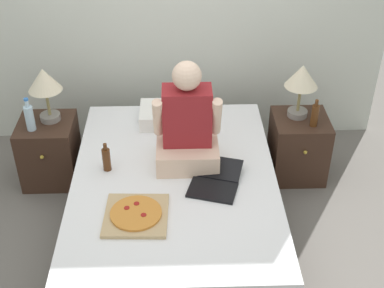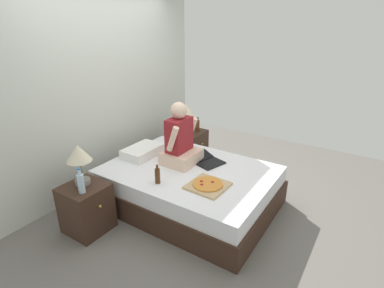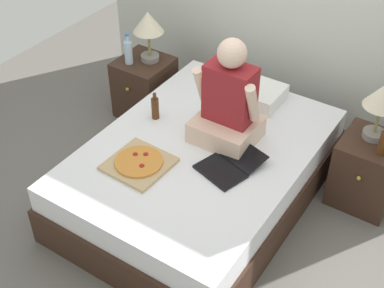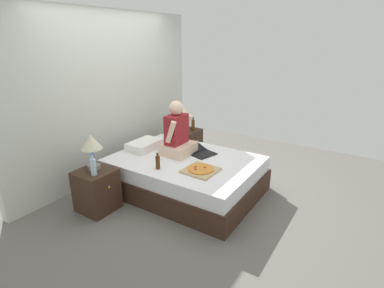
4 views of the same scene
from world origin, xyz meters
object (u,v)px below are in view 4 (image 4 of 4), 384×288
Objects in this scene: nightstand_right at (186,144)px; pizza_box at (201,170)px; lamp_on_right_nightstand at (183,112)px; person_seated at (177,135)px; lamp_on_left_nightstand at (91,144)px; beer_bottle at (193,125)px; water_bottle at (93,166)px; bed at (185,175)px; laptop at (201,152)px; beer_bottle_on_bed at (158,162)px; nightstand_left at (97,190)px.

nightstand_right is 1.68m from pizza_box.
person_seated is at bearing -149.94° from lamp_on_right_nightstand.
lamp_on_right_nightstand is (1.98, 0.00, 0.00)m from lamp_on_left_nightstand.
beer_bottle is 1.66m from pizza_box.
lamp_on_left_nightstand is at bearing 123.50° from pizza_box.
water_bottle is at bearing 179.74° from beer_bottle.
beer_bottle is (0.10, -0.15, -0.23)m from lamp_on_right_nightstand.
bed is at bearing -27.47° from water_bottle.
water_bottle is 0.61× the size of lamp_on_right_nightstand.
lamp_on_left_nightstand is 2.10m from nightstand_right.
lamp_on_left_nightstand reaches higher than laptop.
person_seated is at bearing 9.29° from beer_bottle_on_bed.
water_bottle is 2.20m from beer_bottle.
lamp_on_right_nightstand is 0.92× the size of laptop.
nightstand_right is 1.64m from beer_bottle_on_bed.
nightstand_left is at bearing 157.21° from person_seated.
lamp_on_right_nightstand is 1.62m from beer_bottle_on_bed.
bed is 1.22m from nightstand_left.
beer_bottle is at bearing -56.31° from lamp_on_right_nightstand.
nightstand_right is at bearing 32.95° from bed.
lamp_on_right_nightstand is at bearing 30.06° from person_seated.
beer_bottle_on_bed is (-0.23, 0.51, 0.07)m from pizza_box.
laptop is (0.18, -0.29, -0.27)m from person_seated.
laptop reaches higher than nightstand_left.
beer_bottle is at bearing -54.99° from nightstand_right.
lamp_on_right_nightstand is at bearing 35.68° from bed.
water_bottle is at bearing -176.19° from lamp_on_right_nightstand.
lamp_on_right_nightstand is at bearing 48.44° from laptop.
water_bottle is at bearing 162.39° from person_seated.
bed is at bearing 160.35° from laptop.
nightstand_left and nightstand_right have the same top height.
beer_bottle_on_bed is at bearing 165.19° from laptop.
nightstand_right is 2.36× the size of beer_bottle.
nightstand_left is 1.32m from person_seated.
lamp_on_left_nightstand is at bearing 51.37° from nightstand_left.
lamp_on_left_nightstand is at bearing 180.00° from lamp_on_right_nightstand.
pizza_box is at bearing -137.90° from lamp_on_right_nightstand.
pizza_box is at bearing -144.09° from beer_bottle.
beer_bottle_on_bed is (0.55, -0.56, 0.32)m from nightstand_left.
water_bottle is 2.17m from nightstand_right.
pizza_box is (-1.34, -0.97, -0.12)m from beer_bottle.
nightstand_right is (2.01, -0.05, -0.60)m from lamp_on_left_nightstand.
water_bottle reaches higher than nightstand_right.
laptop reaches higher than bed.
bed is 4.51× the size of lamp_on_left_nightstand.
pizza_box is (0.86, -0.98, -0.14)m from water_bottle.
laptop is at bearing -131.56° from lamp_on_right_nightstand.
beer_bottle_on_bed is at bearing -45.75° from nightstand_left.
bed is 0.60m from beer_bottle_on_bed.
water_bottle is at bearing 143.00° from beer_bottle_on_bed.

